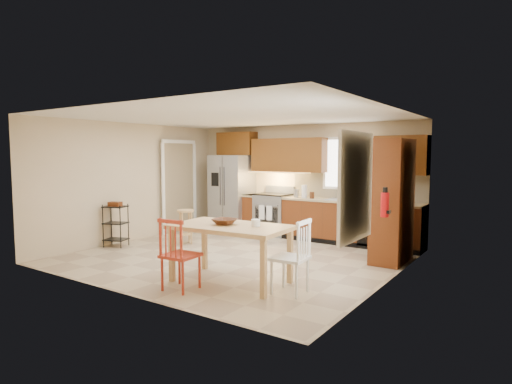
{
  "coord_description": "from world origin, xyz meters",
  "views": [
    {
      "loc": [
        4.56,
        -6.07,
        1.83
      ],
      "look_at": [
        0.17,
        0.4,
        1.15
      ],
      "focal_mm": 30.0,
      "sensor_mm": 36.0,
      "label": 1
    }
  ],
  "objects_px": {
    "fire_extinguisher": "(385,205)",
    "chair_white": "(290,257)",
    "bar_stool": "(186,227)",
    "refrigerator": "(232,193)",
    "dining_table": "(231,254)",
    "utility_cart": "(116,225)",
    "range_stove": "(274,215)",
    "table_jar": "(256,225)",
    "table_bowl": "(225,225)",
    "chair_red": "(181,254)",
    "soap_bottle": "(358,197)",
    "pantry": "(392,201)"
  },
  "relations": [
    {
      "from": "fire_extinguisher",
      "to": "chair_white",
      "type": "xyz_separation_m",
      "value": [
        -0.81,
        -1.38,
        -0.61
      ]
    },
    {
      "from": "fire_extinguisher",
      "to": "bar_stool",
      "type": "height_order",
      "value": "fire_extinguisher"
    },
    {
      "from": "refrigerator",
      "to": "dining_table",
      "type": "relative_size",
      "value": 1.09
    },
    {
      "from": "utility_cart",
      "to": "range_stove",
      "type": "bearing_deg",
      "value": 35.46
    },
    {
      "from": "fire_extinguisher",
      "to": "table_jar",
      "type": "distance_m",
      "value": 1.94
    },
    {
      "from": "chair_white",
      "to": "table_jar",
      "type": "relative_size",
      "value": 6.41
    },
    {
      "from": "table_bowl",
      "to": "utility_cart",
      "type": "distance_m",
      "value": 3.35
    },
    {
      "from": "chair_red",
      "to": "utility_cart",
      "type": "xyz_separation_m",
      "value": [
        -3.02,
        1.27,
        -0.07
      ]
    },
    {
      "from": "chair_white",
      "to": "table_jar",
      "type": "distance_m",
      "value": 0.69
    },
    {
      "from": "range_stove",
      "to": "soap_bottle",
      "type": "bearing_deg",
      "value": -2.4
    },
    {
      "from": "chair_red",
      "to": "bar_stool",
      "type": "relative_size",
      "value": 1.39
    },
    {
      "from": "refrigerator",
      "to": "table_jar",
      "type": "distance_m",
      "value": 4.42
    },
    {
      "from": "range_stove",
      "to": "fire_extinguisher",
      "type": "bearing_deg",
      "value": -32.62
    },
    {
      "from": "bar_stool",
      "to": "utility_cart",
      "type": "height_order",
      "value": "utility_cart"
    },
    {
      "from": "chair_red",
      "to": "table_jar",
      "type": "xyz_separation_m",
      "value": [
        0.72,
        0.75,
        0.37
      ]
    },
    {
      "from": "fire_extinguisher",
      "to": "chair_red",
      "type": "xyz_separation_m",
      "value": [
        -2.11,
        -2.08,
        -0.61
      ]
    },
    {
      "from": "chair_red",
      "to": "table_bowl",
      "type": "distance_m",
      "value": 0.77
    },
    {
      "from": "pantry",
      "to": "table_bowl",
      "type": "relative_size",
      "value": 6.19
    },
    {
      "from": "table_jar",
      "to": "soap_bottle",
      "type": "bearing_deg",
      "value": 85.74
    },
    {
      "from": "refrigerator",
      "to": "fire_extinguisher",
      "type": "bearing_deg",
      "value": -24.52
    },
    {
      "from": "pantry",
      "to": "chair_red",
      "type": "distance_m",
      "value": 3.71
    },
    {
      "from": "pantry",
      "to": "table_jar",
      "type": "relative_size",
      "value": 13.67
    },
    {
      "from": "pantry",
      "to": "dining_table",
      "type": "bearing_deg",
      "value": -122.18
    },
    {
      "from": "utility_cart",
      "to": "soap_bottle",
      "type": "bearing_deg",
      "value": 14.63
    },
    {
      "from": "dining_table",
      "to": "utility_cart",
      "type": "xyz_separation_m",
      "value": [
        -3.37,
        0.62,
        0.02
      ]
    },
    {
      "from": "chair_white",
      "to": "utility_cart",
      "type": "distance_m",
      "value": 4.36
    },
    {
      "from": "soap_bottle",
      "to": "range_stove",
      "type": "bearing_deg",
      "value": 177.6
    },
    {
      "from": "table_jar",
      "to": "utility_cart",
      "type": "bearing_deg",
      "value": 172.12
    },
    {
      "from": "pantry",
      "to": "dining_table",
      "type": "distance_m",
      "value": 3.0
    },
    {
      "from": "range_stove",
      "to": "bar_stool",
      "type": "relative_size",
      "value": 1.3
    },
    {
      "from": "refrigerator",
      "to": "chair_red",
      "type": "height_order",
      "value": "refrigerator"
    },
    {
      "from": "fire_extinguisher",
      "to": "dining_table",
      "type": "height_order",
      "value": "fire_extinguisher"
    },
    {
      "from": "table_bowl",
      "to": "table_jar",
      "type": "height_order",
      "value": "table_jar"
    },
    {
      "from": "refrigerator",
      "to": "soap_bottle",
      "type": "height_order",
      "value": "refrigerator"
    },
    {
      "from": "refrigerator",
      "to": "table_jar",
      "type": "xyz_separation_m",
      "value": [
        2.94,
        -3.3,
        -0.05
      ]
    },
    {
      "from": "table_bowl",
      "to": "bar_stool",
      "type": "height_order",
      "value": "table_bowl"
    },
    {
      "from": "fire_extinguisher",
      "to": "dining_table",
      "type": "distance_m",
      "value": 2.37
    },
    {
      "from": "range_stove",
      "to": "refrigerator",
      "type": "bearing_deg",
      "value": -177.01
    },
    {
      "from": "soap_bottle",
      "to": "pantry",
      "type": "height_order",
      "value": "pantry"
    },
    {
      "from": "chair_white",
      "to": "refrigerator",
      "type": "bearing_deg",
      "value": 42.23
    },
    {
      "from": "fire_extinguisher",
      "to": "utility_cart",
      "type": "height_order",
      "value": "fire_extinguisher"
    },
    {
      "from": "dining_table",
      "to": "table_jar",
      "type": "height_order",
      "value": "table_jar"
    },
    {
      "from": "soap_bottle",
      "to": "table_bowl",
      "type": "bearing_deg",
      "value": -101.95
    },
    {
      "from": "refrigerator",
      "to": "soap_bottle",
      "type": "xyz_separation_m",
      "value": [
        3.18,
        -0.02,
        0.09
      ]
    },
    {
      "from": "range_stove",
      "to": "table_bowl",
      "type": "xyz_separation_m",
      "value": [
        1.31,
        -3.46,
        0.37
      ]
    },
    {
      "from": "soap_bottle",
      "to": "table_jar",
      "type": "xyz_separation_m",
      "value": [
        -0.24,
        -3.27,
        -0.14
      ]
    },
    {
      "from": "pantry",
      "to": "utility_cart",
      "type": "height_order",
      "value": "pantry"
    },
    {
      "from": "chair_red",
      "to": "chair_white",
      "type": "distance_m",
      "value": 1.48
    },
    {
      "from": "utility_cart",
      "to": "bar_stool",
      "type": "bearing_deg",
      "value": 24.41
    },
    {
      "from": "refrigerator",
      "to": "range_stove",
      "type": "bearing_deg",
      "value": 2.99
    }
  ]
}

